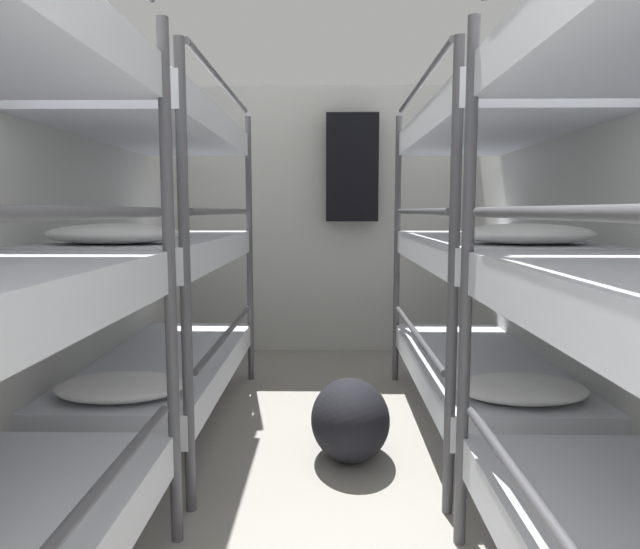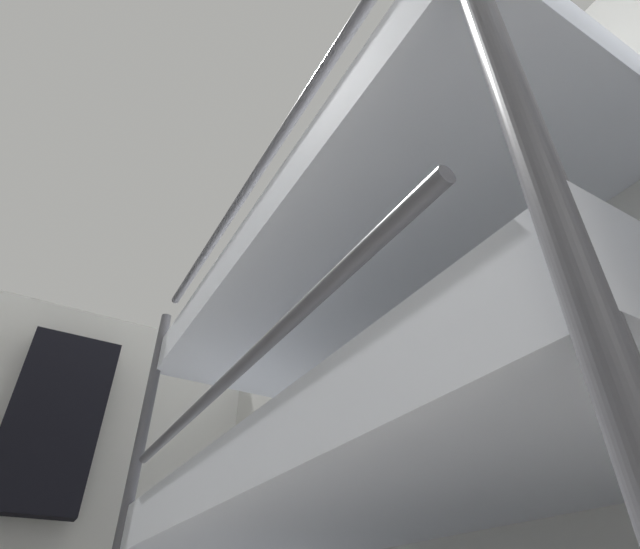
% 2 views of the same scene
% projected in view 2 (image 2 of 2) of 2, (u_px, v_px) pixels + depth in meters
% --- Properties ---
extents(bunk_stack_right_far, '(0.75, 1.90, 1.94)m').
position_uv_depth(bunk_stack_right_far, '(362.00, 479.00, 1.23)').
color(bunk_stack_right_far, '#4C4C51').
rests_on(bunk_stack_right_far, ground_plane).
extents(hanging_coat, '(0.44, 0.12, 0.90)m').
position_uv_depth(hanging_coat, '(55.00, 419.00, 2.54)').
color(hanging_coat, black).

